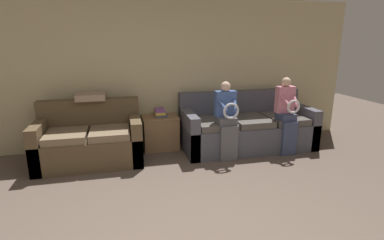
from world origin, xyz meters
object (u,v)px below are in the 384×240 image
object	(u,v)px
child_right_seated	(287,113)
side_shelf	(161,132)
couch_main	(246,128)
book_stack	(160,113)
throw_pillow	(91,96)
couch_side	(90,141)
child_left_seated	(227,118)

from	to	relation	value
child_right_seated	side_shelf	xyz separation A→B (m)	(-2.01, 0.68, -0.39)
couch_main	book_stack	size ratio (longest dim) A/B	7.79
couch_main	throw_pillow	distance (m)	2.67
book_stack	couch_side	bearing A→B (deg)	-163.48
couch_main	child_right_seated	size ratio (longest dim) A/B	1.80
child_right_seated	throw_pillow	distance (m)	3.19
throw_pillow	child_right_seated	bearing A→B (deg)	-11.60
couch_main	child_right_seated	world-z (taller)	child_right_seated
couch_side	throw_pillow	size ratio (longest dim) A/B	3.48
couch_main	child_left_seated	distance (m)	0.75
child_right_seated	couch_side	bearing A→B (deg)	173.81
couch_main	child_right_seated	distance (m)	0.75
couch_side	side_shelf	xyz separation A→B (m)	(1.14, 0.34, -0.04)
couch_main	throw_pillow	xyz separation A→B (m)	(-2.58, 0.22, 0.65)
side_shelf	book_stack	size ratio (longest dim) A/B	2.11
couch_side	book_stack	xyz separation A→B (m)	(1.14, 0.34, 0.31)
couch_main	child_left_seated	size ratio (longest dim) A/B	1.85
couch_side	throw_pillow	xyz separation A→B (m)	(0.05, 0.30, 0.66)
couch_side	side_shelf	world-z (taller)	couch_side
throw_pillow	book_stack	bearing A→B (deg)	2.25
book_stack	child_left_seated	bearing A→B (deg)	-35.44
couch_side	side_shelf	bearing A→B (deg)	16.45
child_left_seated	side_shelf	size ratio (longest dim) A/B	2.00
couch_side	child_right_seated	bearing A→B (deg)	-6.19
couch_side	throw_pillow	world-z (taller)	throw_pillow
couch_main	child_left_seated	world-z (taller)	child_left_seated
side_shelf	book_stack	world-z (taller)	book_stack
side_shelf	throw_pillow	distance (m)	1.30
couch_side	book_stack	distance (m)	1.23
couch_main	couch_side	xyz separation A→B (m)	(-2.63, -0.07, -0.00)
child_left_seated	side_shelf	world-z (taller)	child_left_seated
throw_pillow	couch_side	bearing A→B (deg)	-98.70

